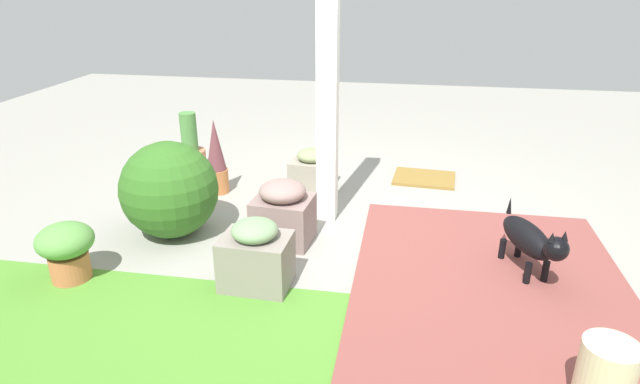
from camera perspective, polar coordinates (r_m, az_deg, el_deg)
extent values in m
plane|color=gray|center=(4.40, 3.69, -3.60)|extent=(12.00, 12.00, 0.00)
cube|color=brown|center=(3.74, 17.74, -9.65)|extent=(1.80, 2.40, 0.02)
cube|color=white|center=(4.19, 0.82, 11.52)|extent=(0.16, 0.16, 2.27)
cube|color=gray|center=(5.11, -0.87, 1.93)|extent=(0.41, 0.38, 0.27)
ellipsoid|color=gray|center=(5.04, -0.88, 3.91)|extent=(0.28, 0.28, 0.13)
cube|color=gray|center=(4.08, -3.93, -3.00)|extent=(0.46, 0.40, 0.36)
ellipsoid|color=gray|center=(3.99, -4.02, 0.10)|extent=(0.35, 0.35, 0.16)
cube|color=gray|center=(3.55, -6.79, -7.36)|extent=(0.46, 0.36, 0.35)
ellipsoid|color=gray|center=(3.44, -6.96, -4.06)|extent=(0.30, 0.30, 0.14)
sphere|color=#316521|center=(4.27, -15.72, 0.24)|extent=(0.75, 0.75, 0.75)
cylinder|color=#B97050|center=(5.64, -13.49, 3.16)|extent=(0.30, 0.30, 0.24)
cylinder|color=#49833E|center=(5.55, -13.78, 6.23)|extent=(0.16, 0.16, 0.39)
cylinder|color=#C6743E|center=(5.10, -10.81, 1.19)|extent=(0.20, 0.20, 0.23)
cone|color=brown|center=(4.98, -11.11, 4.94)|extent=(0.18, 0.18, 0.47)
cylinder|color=#BF6741|center=(4.00, -25.03, -7.16)|extent=(0.26, 0.26, 0.19)
ellipsoid|color=#5A9444|center=(3.91, -25.50, -4.64)|extent=(0.37, 0.37, 0.22)
ellipsoid|color=black|center=(3.89, 21.12, -4.49)|extent=(0.36, 0.58, 0.20)
sphere|color=black|center=(3.62, 23.82, -5.56)|extent=(0.16, 0.16, 0.16)
cone|color=black|center=(3.61, 24.60, -4.26)|extent=(0.05, 0.05, 0.06)
cone|color=black|center=(3.56, 23.46, -4.41)|extent=(0.05, 0.05, 0.06)
cylinder|color=black|center=(3.89, 22.81, -7.88)|extent=(0.05, 0.05, 0.16)
cylinder|color=black|center=(3.82, 21.18, -8.15)|extent=(0.05, 0.05, 0.16)
cylinder|color=black|center=(4.13, 20.35, -5.62)|extent=(0.05, 0.05, 0.16)
cylinder|color=black|center=(4.07, 18.79, -5.84)|extent=(0.05, 0.05, 0.16)
cone|color=black|center=(4.04, 19.53, -1.31)|extent=(0.04, 0.04, 0.13)
cylinder|color=beige|center=(2.94, 28.02, -17.06)|extent=(0.26, 0.26, 0.37)
cube|color=olive|center=(5.44, 11.02, 1.45)|extent=(0.63, 0.51, 0.03)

